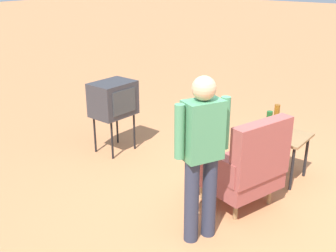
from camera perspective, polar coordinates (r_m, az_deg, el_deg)
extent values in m
plane|color=#C17A4C|center=(4.81, 10.04, -10.85)|extent=(60.00, 60.00, 0.00)
cylinder|color=#937047|center=(5.18, 9.26, -6.91)|extent=(0.05, 0.05, 0.22)
cylinder|color=#937047|center=(4.86, 4.78, -8.72)|extent=(0.05, 0.05, 0.22)
cylinder|color=#937047|center=(4.88, 13.74, -9.16)|extent=(0.05, 0.05, 0.22)
cylinder|color=#937047|center=(4.53, 9.27, -11.31)|extent=(0.05, 0.05, 0.22)
cube|color=#9E4C47|center=(4.75, 9.41, -6.77)|extent=(0.94, 0.94, 0.20)
cube|color=#9E4C47|center=(4.38, 12.70, -3.39)|extent=(0.77, 0.36, 0.64)
cube|color=#9E4C47|center=(4.87, 12.22, -3.27)|extent=(0.32, 0.70, 0.26)
cube|color=#9E4C47|center=(4.45, 6.67, -5.33)|extent=(0.32, 0.70, 0.26)
cylinder|color=black|center=(5.68, 14.23, -2.88)|extent=(0.04, 0.04, 0.56)
cylinder|color=black|center=(5.30, 12.22, -4.45)|extent=(0.04, 0.04, 0.56)
cylinder|color=black|center=(5.53, 18.45, -3.98)|extent=(0.04, 0.04, 0.56)
cylinder|color=black|center=(5.15, 16.69, -5.68)|extent=(0.04, 0.04, 0.56)
cube|color=#937047|center=(5.30, 15.70, -1.34)|extent=(0.56, 0.56, 0.03)
cylinder|color=black|center=(5.78, -7.70, -1.98)|extent=(0.03, 0.03, 0.55)
cylinder|color=black|center=(6.06, -4.66, -0.75)|extent=(0.03, 0.03, 0.55)
cylinder|color=black|center=(6.04, -10.03, -1.12)|extent=(0.03, 0.03, 0.55)
cylinder|color=black|center=(6.31, -7.01, 0.02)|extent=(0.03, 0.03, 0.55)
cube|color=#333338|center=(5.87, -7.57, 3.73)|extent=(0.61, 0.46, 0.48)
cube|color=#383D3F|center=(5.72, -6.02, 3.32)|extent=(0.42, 0.03, 0.34)
cylinder|color=#2D3347|center=(4.10, 5.70, -9.61)|extent=(0.14, 0.14, 0.86)
cylinder|color=#2D3347|center=(4.01, 3.25, -10.31)|extent=(0.14, 0.14, 0.86)
cube|color=#4C9366|center=(3.74, 4.79, -0.57)|extent=(0.42, 0.35, 0.56)
cylinder|color=#4C9366|center=(3.86, 7.83, 0.42)|extent=(0.09, 0.09, 0.50)
cylinder|color=#4C9366|center=(3.62, 1.57, -0.80)|extent=(0.09, 0.09, 0.50)
sphere|color=#DBAD84|center=(3.62, 4.98, 5.19)|extent=(0.22, 0.22, 0.22)
cylinder|color=silver|center=(5.37, 16.22, 0.22)|extent=(0.06, 0.06, 0.20)
cylinder|color=brown|center=(5.48, 14.70, 1.36)|extent=(0.07, 0.07, 0.30)
cylinder|color=#1E5623|center=(5.14, 13.70, 0.29)|extent=(0.07, 0.07, 0.32)
cylinder|color=silver|center=(5.18, 15.17, -0.53)|extent=(0.09, 0.09, 0.18)
sphere|color=yellow|center=(5.13, 15.32, 0.93)|extent=(0.07, 0.07, 0.07)
sphere|color=#E04C66|center=(5.17, 15.59, 1.02)|extent=(0.07, 0.07, 0.07)
sphere|color=orange|center=(5.11, 15.01, 0.86)|extent=(0.07, 0.07, 0.07)
ellipsoid|color=#475B33|center=(7.94, 5.93, 3.26)|extent=(0.30, 0.30, 0.23)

